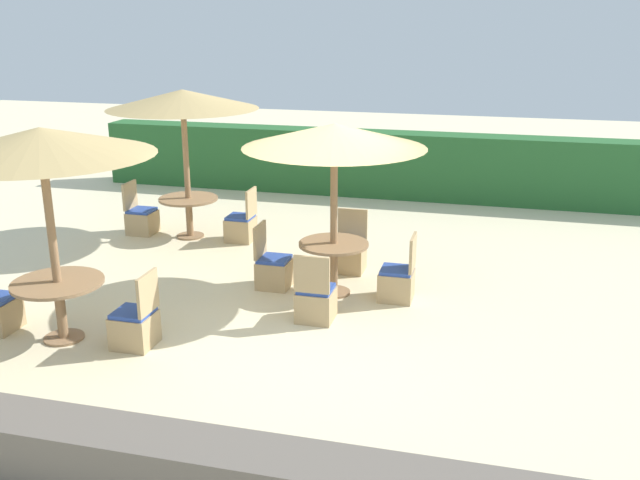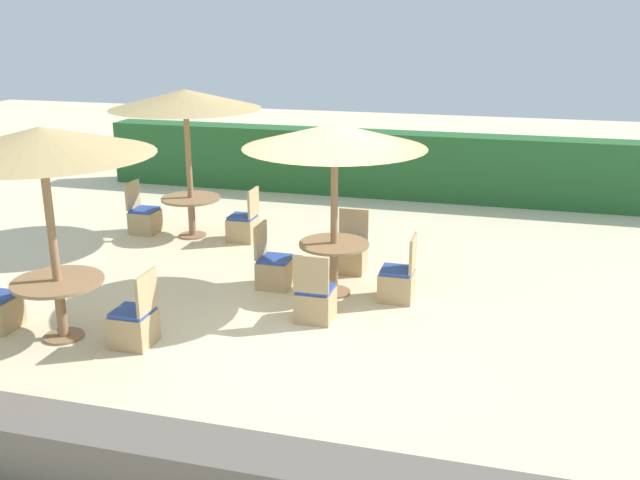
# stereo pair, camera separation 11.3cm
# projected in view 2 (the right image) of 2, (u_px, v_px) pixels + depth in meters

# --- Properties ---
(ground_plane) EXTENTS (40.00, 40.00, 0.00)m
(ground_plane) POSITION_uv_depth(u_px,v_px,m) (308.00, 320.00, 9.20)
(ground_plane) COLOR beige
(hedge_row) EXTENTS (13.00, 0.70, 1.39)m
(hedge_row) POSITION_uv_depth(u_px,v_px,m) (396.00, 165.00, 15.19)
(hedge_row) COLOR #28602D
(hedge_row) RESTS_ON ground_plane
(stone_border) EXTENTS (10.00, 0.56, 0.49)m
(stone_border) POSITION_uv_depth(u_px,v_px,m) (186.00, 466.00, 5.83)
(stone_border) COLOR #6B6056
(stone_border) RESTS_ON ground_plane
(parasol_back_left) EXTENTS (2.55, 2.55, 2.57)m
(parasol_back_left) POSITION_uv_depth(u_px,v_px,m) (185.00, 100.00, 11.92)
(parasol_back_left) COLOR #93704C
(parasol_back_left) RESTS_ON ground_plane
(round_table_back_left) EXTENTS (1.03, 1.03, 0.71)m
(round_table_back_left) POSITION_uv_depth(u_px,v_px,m) (191.00, 206.00, 12.48)
(round_table_back_left) COLOR #93704C
(round_table_back_left) RESTS_ON ground_plane
(patio_chair_back_left_west) EXTENTS (0.46, 0.46, 0.93)m
(patio_chair_back_left_west) POSITION_uv_depth(u_px,v_px,m) (144.00, 218.00, 12.78)
(patio_chair_back_left_west) COLOR tan
(patio_chair_back_left_west) RESTS_ON ground_plane
(patio_chair_back_left_east) EXTENTS (0.46, 0.46, 0.93)m
(patio_chair_back_left_east) POSITION_uv_depth(u_px,v_px,m) (244.00, 226.00, 12.34)
(patio_chair_back_left_east) COLOR tan
(patio_chair_back_left_east) RESTS_ON ground_plane
(parasol_front_left) EXTENTS (2.55, 2.55, 2.58)m
(parasol_front_left) POSITION_uv_depth(u_px,v_px,m) (41.00, 142.00, 7.97)
(parasol_front_left) COLOR #93704C
(parasol_front_left) RESTS_ON ground_plane
(round_table_front_left) EXTENTS (1.08, 1.08, 0.75)m
(round_table_front_left) POSITION_uv_depth(u_px,v_px,m) (59.00, 292.00, 8.53)
(round_table_front_left) COLOR #93704C
(round_table_front_left) RESTS_ON ground_plane
(patio_chair_front_left_east) EXTENTS (0.46, 0.46, 0.93)m
(patio_chair_front_left_east) POSITION_uv_depth(u_px,v_px,m) (135.00, 324.00, 8.44)
(patio_chair_front_left_east) COLOR tan
(patio_chair_front_left_east) RESTS_ON ground_plane
(parasol_center) EXTENTS (2.47, 2.47, 2.40)m
(parasol_center) POSITION_uv_depth(u_px,v_px,m) (335.00, 137.00, 9.40)
(parasol_center) COLOR #93704C
(parasol_center) RESTS_ON ground_plane
(round_table_center) EXTENTS (0.97, 0.97, 0.75)m
(round_table_center) POSITION_uv_depth(u_px,v_px,m) (334.00, 255.00, 9.91)
(round_table_center) COLOR #93704C
(round_table_center) RESTS_ON ground_plane
(patio_chair_center_west) EXTENTS (0.46, 0.46, 0.93)m
(patio_chair_center_west) POSITION_uv_depth(u_px,v_px,m) (274.00, 269.00, 10.25)
(patio_chair_center_west) COLOR tan
(patio_chair_center_west) RESTS_ON ground_plane
(patio_chair_center_south) EXTENTS (0.46, 0.46, 0.93)m
(patio_chair_center_south) POSITION_uv_depth(u_px,v_px,m) (315.00, 301.00, 9.12)
(patio_chair_center_south) COLOR tan
(patio_chair_center_south) RESTS_ON ground_plane
(patio_chair_center_east) EXTENTS (0.46, 0.46, 0.93)m
(patio_chair_center_east) POSITION_uv_depth(u_px,v_px,m) (398.00, 282.00, 9.78)
(patio_chair_center_east) COLOR tan
(patio_chair_center_east) RESTS_ON ground_plane
(patio_chair_center_north) EXTENTS (0.46, 0.46, 0.93)m
(patio_chair_center_north) POSITION_uv_depth(u_px,v_px,m) (351.00, 254.00, 10.88)
(patio_chair_center_north) COLOR tan
(patio_chair_center_north) RESTS_ON ground_plane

